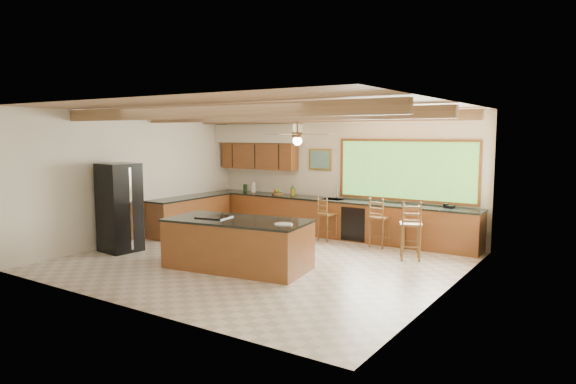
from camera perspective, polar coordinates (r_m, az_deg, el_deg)
The scene contains 9 objects.
ground at distance 10.22m, azimuth -2.89°, elevation -7.68°, with size 7.20×7.20×0.00m, color beige.
room_shell at distance 10.54m, azimuth -1.59°, elevation 4.94°, with size 7.27×6.54×3.02m.
counter_run at distance 12.61m, azimuth 0.90°, elevation -2.78°, with size 7.12×3.10×1.22m.
island at distance 9.63m, azimuth -5.60°, elevation -5.74°, with size 2.81×1.62×0.94m.
refrigerator at distance 11.46m, azimuth -18.21°, elevation -1.65°, with size 0.80×0.78×1.88m.
bar_stool_a at distance 12.02m, azimuth 4.27°, elevation -2.52°, with size 0.46×0.46×1.04m.
bar_stool_b at distance 11.18m, azimuth 13.42°, elevation -3.42°, with size 0.46×0.46×1.03m.
bar_stool_c at distance 11.43m, azimuth 10.04°, elevation -2.89°, with size 0.42×0.42×1.11m.
bar_stool_d at distance 10.42m, azimuth 13.38°, elevation -3.62°, with size 0.56×0.56×1.19m.
Camera 1 is at (5.88, -7.97, 2.51)m, focal length 32.00 mm.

